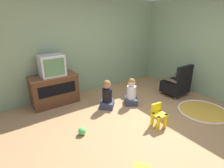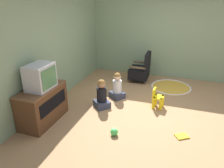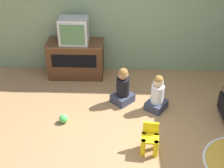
{
  "view_description": "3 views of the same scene",
  "coord_description": "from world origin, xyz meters",
  "views": [
    {
      "loc": [
        -2.36,
        -2.08,
        2.08
      ],
      "look_at": [
        -0.47,
        0.65,
        0.81
      ],
      "focal_mm": 28.0,
      "sensor_mm": 36.0,
      "label": 1
    },
    {
      "loc": [
        -4.58,
        -0.58,
        2.53
      ],
      "look_at": [
        -0.36,
        0.86,
        0.67
      ],
      "focal_mm": 35.0,
      "sensor_mm": 36.0,
      "label": 2
    },
    {
      "loc": [
        -0.27,
        -3.57,
        3.38
      ],
      "look_at": [
        -0.44,
        0.69,
        0.68
      ],
      "focal_mm": 50.0,
      "sensor_mm": 36.0,
      "label": 3
    }
  ],
  "objects": [
    {
      "name": "yellow_kid_chair",
      "position": [
        0.16,
        -0.11,
        0.21
      ],
      "size": [
        0.28,
        0.27,
        0.47
      ],
      "rotation": [
        0.0,
        0.0,
        -0.1
      ],
      "color": "yellow",
      "rests_on": "ground_plane"
    },
    {
      "name": "play_mat",
      "position": [
        1.49,
        -0.32,
        0.01
      ],
      "size": [
        1.15,
        1.15,
        0.04
      ],
      "color": "gold",
      "rests_on": "ground_plane"
    },
    {
      "name": "toy_ball",
      "position": [
        -1.25,
        0.51,
        0.07
      ],
      "size": [
        0.15,
        0.15,
        0.15
      ],
      "color": "#4CCC59",
      "rests_on": "ground_plane"
    },
    {
      "name": "black_armchair",
      "position": [
        1.74,
        0.64,
        0.34
      ],
      "size": [
        0.65,
        0.59,
        0.9
      ],
      "rotation": [
        0.0,
        0.0,
        3.15
      ],
      "color": "brown",
      "rests_on": "ground_plane"
    },
    {
      "name": "child_watching_left",
      "position": [
        0.34,
        0.96,
        0.3
      ],
      "size": [
        0.45,
        0.46,
        0.69
      ],
      "rotation": [
        0.0,
        0.0,
        0.96
      ],
      "color": "#33384C",
      "rests_on": "ground_plane"
    },
    {
      "name": "wall_right",
      "position": [
        2.43,
        -0.25,
        1.3
      ],
      "size": [
        0.12,
        5.49,
        2.61
      ],
      "color": "gray",
      "rests_on": "ground_plane"
    },
    {
      "name": "ground_plane",
      "position": [
        0.0,
        0.0,
        0.0
      ],
      "size": [
        30.0,
        30.0,
        0.0
      ],
      "primitive_type": "plane",
      "color": "#9E754C"
    },
    {
      "name": "tv_cabinet",
      "position": [
        -1.23,
        2.09,
        0.39
      ],
      "size": [
        1.13,
        0.54,
        0.76
      ],
      "color": "#4C2D19",
      "rests_on": "ground_plane"
    },
    {
      "name": "wall_back",
      "position": [
        -0.26,
        2.43,
        1.3
      ],
      "size": [
        5.49,
        0.12,
        2.61
      ],
      "color": "gray",
      "rests_on": "ground_plane"
    },
    {
      "name": "book",
      "position": [
        -0.88,
        -0.73,
        0.01
      ],
      "size": [
        0.28,
        0.3,
        0.02
      ],
      "rotation": [
        0.0,
        0.0,
        2.17
      ],
      "color": "gold",
      "rests_on": "ground_plane"
    },
    {
      "name": "child_watching_center",
      "position": [
        -0.26,
        1.15,
        0.31
      ],
      "size": [
        0.48,
        0.48,
        0.71
      ],
      "rotation": [
        0.0,
        0.0,
        0.82
      ],
      "color": "#33384C",
      "rests_on": "ground_plane"
    },
    {
      "name": "television",
      "position": [
        -1.23,
        2.06,
        1.01
      ],
      "size": [
        0.56,
        0.42,
        0.51
      ],
      "color": "#B7B7BC",
      "rests_on": "tv_cabinet"
    }
  ]
}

